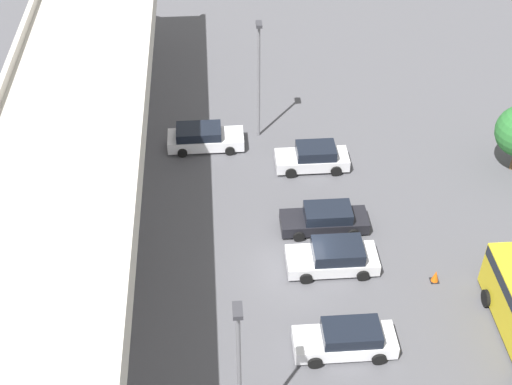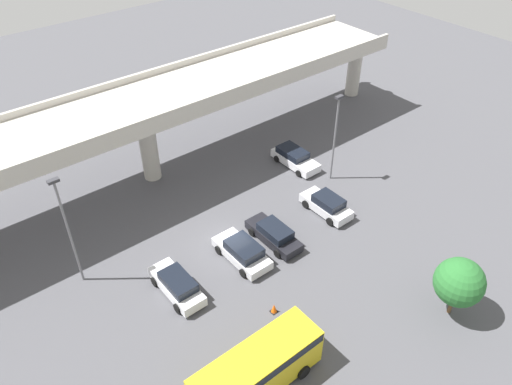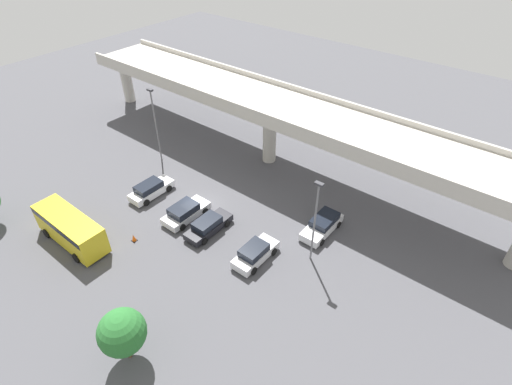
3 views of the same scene
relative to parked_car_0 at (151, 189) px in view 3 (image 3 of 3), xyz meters
name	(u,v)px [view 3 (image 3 of 3)]	position (x,y,z in m)	size (l,w,h in m)	color
ground_plane	(199,209)	(5.36, 1.42, -0.74)	(109.90, 109.90, 0.00)	#4C4C51
highway_overpass	(270,107)	(5.36, 12.76, 5.88)	(52.77, 7.57, 7.99)	#BCB7AD
parked_car_0	(151,189)	(0.00, 0.00, 0.00)	(1.99, 4.74, 1.55)	silver
parked_car_1	(185,212)	(5.31, -0.24, -0.01)	(2.24, 4.73, 1.55)	silver
parked_car_2	(208,225)	(8.29, -0.23, -0.05)	(1.99, 4.81, 1.46)	black
parked_car_3	(255,253)	(13.79, -0.28, -0.01)	(2.04, 4.43, 1.55)	silver
parked_car_4	(322,225)	(16.36, 6.32, -0.03)	(2.13, 4.78, 1.47)	silver
shuttle_bus	(70,227)	(-0.14, -8.63, 0.93)	(7.70, 2.74, 2.81)	gold
lamp_post_near_aisle	(155,120)	(-4.47, 5.12, 4.24)	(0.70, 0.35, 8.57)	slate
lamp_post_mid_lot	(315,217)	(17.39, 2.76, 3.93)	(0.70, 0.35, 7.97)	slate
tree_front_centre	(122,332)	(12.76, -12.41, 2.07)	(3.12, 3.12, 4.38)	brown
traffic_cone	(134,238)	(3.96, -5.29, -0.41)	(0.44, 0.44, 0.70)	black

